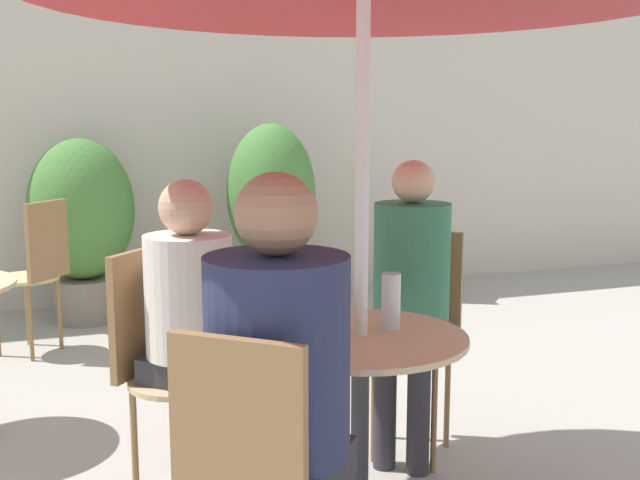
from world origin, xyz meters
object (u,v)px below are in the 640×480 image
(seated_person_2, at_px, (280,383))
(potted_plant_1, at_px, (271,210))
(seated_person_0, at_px, (410,284))
(beer_glass_0, at_px, (328,318))
(cafe_table_near, at_px, (360,396))
(bistro_chair_1, at_px, (159,352))
(bistro_chair_0, at_px, (418,320))
(bistro_chair_3, at_px, (427,228))
(seated_person_1, at_px, (193,313))
(bistro_chair_4, at_px, (38,263))
(potted_plant_0, at_px, (82,218))
(beer_glass_1, at_px, (391,301))

(seated_person_2, relative_size, potted_plant_1, 0.93)
(seated_person_0, xyz_separation_m, beer_glass_0, (-0.53, -0.50, 0.03))
(cafe_table_near, distance_m, bistro_chair_1, 0.77)
(seated_person_0, bearing_deg, bistro_chair_0, 90.00)
(cafe_table_near, relative_size, potted_plant_1, 0.51)
(bistro_chair_3, height_order, seated_person_0, seated_person_0)
(cafe_table_near, distance_m, seated_person_1, 0.66)
(bistro_chair_1, height_order, bistro_chair_4, same)
(seated_person_2, xyz_separation_m, potted_plant_0, (-0.36, 3.68, -0.03))
(bistro_chair_3, xyz_separation_m, beer_glass_1, (-1.69, -3.02, 0.24))
(cafe_table_near, height_order, seated_person_2, seated_person_2)
(bistro_chair_1, bearing_deg, cafe_table_near, -90.00)
(bistro_chair_0, xyz_separation_m, seated_person_1, (-0.98, -0.18, 0.16))
(seated_person_2, bearing_deg, beer_glass_1, -95.46)
(bistro_chair_4, bearing_deg, seated_person_2, 52.58)
(potted_plant_0, bearing_deg, potted_plant_1, -5.10)
(cafe_table_near, relative_size, bistro_chair_4, 0.76)
(bistro_chair_1, bearing_deg, bistro_chair_3, -2.47)
(bistro_chair_3, bearing_deg, bistro_chair_1, 145.75)
(potted_plant_0, bearing_deg, beer_glass_0, -78.76)
(beer_glass_0, relative_size, beer_glass_1, 0.76)
(seated_person_2, bearing_deg, potted_plant_0, -43.70)
(bistro_chair_1, xyz_separation_m, bistro_chair_3, (2.40, 2.55, 0.00))
(beer_glass_0, bearing_deg, cafe_table_near, 10.83)
(bistro_chair_4, height_order, seated_person_0, seated_person_0)
(bistro_chair_1, height_order, seated_person_1, seated_person_1)
(seated_person_1, relative_size, potted_plant_1, 0.87)
(bistro_chair_1, distance_m, seated_person_1, 0.22)
(cafe_table_near, distance_m, bistro_chair_3, 3.55)
(cafe_table_near, xyz_separation_m, potted_plant_1, (0.56, 3.08, 0.25))
(cafe_table_near, relative_size, beer_glass_1, 3.76)
(bistro_chair_0, relative_size, bistro_chair_4, 1.00)
(seated_person_1, bearing_deg, bistro_chair_1, 90.00)
(beer_glass_1, height_order, potted_plant_0, potted_plant_0)
(bistro_chair_4, xyz_separation_m, potted_plant_1, (1.60, 0.60, 0.19))
(seated_person_1, bearing_deg, bistro_chair_3, -0.09)
(seated_person_0, bearing_deg, bistro_chair_4, 166.67)
(potted_plant_1, bearing_deg, bistro_chair_1, -113.90)
(bistro_chair_1, relative_size, bistro_chair_3, 1.00)
(seated_person_1, distance_m, seated_person_2, 0.89)
(seated_person_0, relative_size, seated_person_1, 1.04)
(bistro_chair_3, relative_size, seated_person_0, 0.75)
(bistro_chair_4, xyz_separation_m, seated_person_0, (1.45, -2.01, 0.18))
(bistro_chair_1, xyz_separation_m, potted_plant_0, (-0.18, 2.70, 0.17))
(bistro_chair_4, bearing_deg, bistro_chair_3, 141.79)
(bistro_chair_1, bearing_deg, bistro_chair_0, -45.00)
(bistro_chair_1, height_order, beer_glass_1, bistro_chair_1)
(bistro_chair_4, distance_m, seated_person_1, 2.16)
(seated_person_1, distance_m, potted_plant_0, 2.81)
(bistro_chair_3, bearing_deg, seated_person_0, 160.41)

